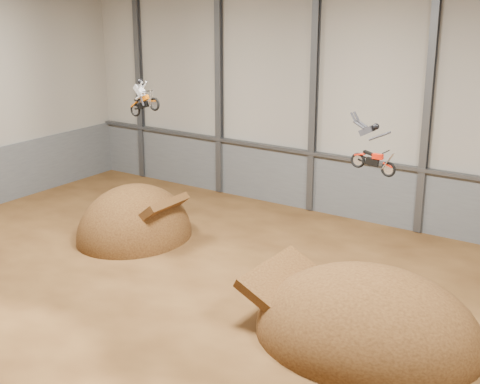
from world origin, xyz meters
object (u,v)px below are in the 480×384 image
object	(u,v)px
fmx_rider_b	(373,145)
takeoff_ramp	(135,237)
fmx_rider_a	(146,95)
landing_ramp	(367,336)

from	to	relation	value
fmx_rider_b	takeoff_ramp	bearing A→B (deg)	-179.27
fmx_rider_a	fmx_rider_b	size ratio (longest dim) A/B	0.75
fmx_rider_a	fmx_rider_b	world-z (taller)	fmx_rider_a
landing_ramp	takeoff_ramp	bearing A→B (deg)	168.91
landing_ramp	fmx_rider_a	size ratio (longest dim) A/B	4.60
fmx_rider_a	landing_ramp	bearing A→B (deg)	-3.00
takeoff_ramp	fmx_rider_a	distance (m)	8.64
landing_ramp	fmx_rider_a	distance (m)	14.59
takeoff_ramp	landing_ramp	world-z (taller)	takeoff_ramp
takeoff_ramp	fmx_rider_a	world-z (taller)	fmx_rider_a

